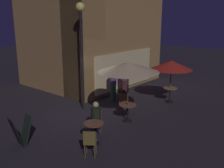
% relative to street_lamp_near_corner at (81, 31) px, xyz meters
% --- Properties ---
extents(ground_plane, '(60.00, 60.00, 0.00)m').
position_rel_street_lamp_near_corner_xyz_m(ground_plane, '(-0.45, -0.84, -3.68)').
color(ground_plane, '#272129').
extents(cafe_building, '(7.48, 6.32, 8.38)m').
position_rel_street_lamp_near_corner_xyz_m(cafe_building, '(3.07, 2.40, 0.50)').
color(cafe_building, '#A27846').
rests_on(cafe_building, ground).
extents(street_lamp_near_corner, '(0.40, 0.40, 4.88)m').
position_rel_street_lamp_near_corner_xyz_m(street_lamp_near_corner, '(0.00, 0.00, 0.00)').
color(street_lamp_near_corner, black).
rests_on(street_lamp_near_corner, ground).
extents(menu_sandwich_board, '(0.76, 0.67, 0.99)m').
position_rel_street_lamp_near_corner_xyz_m(menu_sandwich_board, '(-3.82, -0.98, -3.17)').
color(menu_sandwich_board, black).
rests_on(menu_sandwich_board, ground).
extents(cafe_table_0, '(0.71, 0.71, 0.77)m').
position_rel_street_lamp_near_corner_xyz_m(cafe_table_0, '(3.59, -2.67, -3.13)').
color(cafe_table_0, black).
rests_on(cafe_table_0, ground).
extents(cafe_table_1, '(0.73, 0.73, 0.73)m').
position_rel_street_lamp_near_corner_xyz_m(cafe_table_1, '(0.19, -2.50, -3.15)').
color(cafe_table_1, black).
rests_on(cafe_table_1, ground).
extents(cafe_table_2, '(0.70, 0.70, 0.77)m').
position_rel_street_lamp_near_corner_xyz_m(cafe_table_2, '(-2.18, -2.82, -3.13)').
color(cafe_table_2, black).
rests_on(cafe_table_2, ground).
extents(patio_umbrella_0, '(2.08, 2.08, 2.17)m').
position_rel_street_lamp_near_corner_xyz_m(patio_umbrella_0, '(3.59, -2.67, -1.74)').
color(patio_umbrella_0, black).
rests_on(patio_umbrella_0, ground).
extents(patio_umbrella_1, '(2.52, 2.52, 2.51)m').
position_rel_street_lamp_near_corner_xyz_m(patio_umbrella_1, '(0.19, -2.50, -1.37)').
color(patio_umbrella_1, black).
rests_on(patio_umbrella_1, ground).
extents(cafe_chair_0, '(0.54, 0.54, 0.90)m').
position_rel_street_lamp_near_corner_xyz_m(cafe_chair_0, '(0.77, -1.84, -3.13)').
color(cafe_chair_0, brown).
rests_on(cafe_chair_0, ground).
extents(cafe_chair_1, '(0.55, 0.55, 0.90)m').
position_rel_street_lamp_near_corner_xyz_m(cafe_chair_1, '(-1.51, -2.30, -3.14)').
color(cafe_chair_1, brown).
rests_on(cafe_chair_1, ground).
extents(cafe_chair_2, '(0.54, 0.54, 0.90)m').
position_rel_street_lamp_near_corner_xyz_m(cafe_chair_2, '(-2.88, -3.34, -3.13)').
color(cafe_chair_2, brown).
rests_on(cafe_chair_2, ground).
extents(patron_seated_0, '(0.55, 0.53, 1.27)m').
position_rel_street_lamp_near_corner_xyz_m(patron_seated_0, '(-1.62, -2.39, -2.95)').
color(patron_seated_0, navy).
rests_on(patron_seated_0, ground).
extents(patron_standing_1, '(0.38, 0.38, 1.69)m').
position_rel_street_lamp_near_corner_xyz_m(patron_standing_1, '(2.95, -0.21, -2.83)').
color(patron_standing_1, '#472028').
rests_on(patron_standing_1, ground).
extents(patron_standing_2, '(0.36, 0.36, 1.65)m').
position_rel_street_lamp_near_corner_xyz_m(patron_standing_2, '(1.92, -0.27, -2.85)').
color(patron_standing_2, '#294F31').
rests_on(patron_standing_2, ground).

